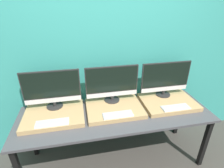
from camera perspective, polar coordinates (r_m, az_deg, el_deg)
name	(u,v)px	position (r m, az deg, el deg)	size (l,w,h in m)	color
wall_back	(108,57)	(2.21, -1.16, 8.93)	(8.00, 0.04, 2.60)	teal
workbench	(116,118)	(2.11, 1.19, -10.91)	(2.23, 0.73, 0.75)	#47474C
wooden_riser_left	(54,115)	(2.10, -18.34, -9.63)	(0.66, 0.50, 0.05)	tan
monitor_left	(52,88)	(2.09, -19.03, -1.36)	(0.64, 0.19, 0.46)	#282828
keyboard_left	(52,123)	(1.94, -18.93, -11.89)	(0.33, 0.12, 0.01)	silver
wooden_riser_center	(114,108)	(2.11, 0.79, -7.88)	(0.66, 0.50, 0.05)	tan
monitor_center	(112,83)	(2.10, 0.01, 0.34)	(0.64, 0.19, 0.46)	#282828
keyboard_center	(118,115)	(1.95, 1.94, -9.97)	(0.33, 0.12, 0.01)	silver
wooden_riser_right	(168,102)	(2.34, 17.75, -5.58)	(0.66, 0.50, 0.05)	tan
monitor_right	(165,78)	(2.33, 17.03, 1.83)	(0.64, 0.19, 0.46)	#282828
keyboard_right	(175,107)	(2.20, 20.02, -7.21)	(0.33, 0.12, 0.01)	silver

